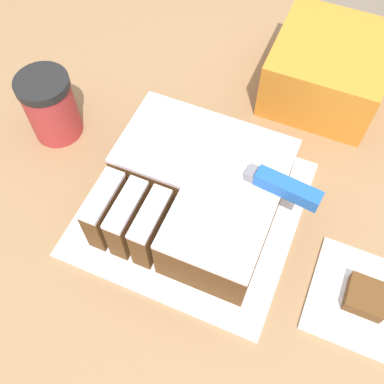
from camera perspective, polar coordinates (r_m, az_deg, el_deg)
ground_plane at (r=1.61m, az=0.82°, el=-18.90°), size 8.00×8.00×0.00m
countertop at (r=1.14m, az=1.12°, el=-13.79°), size 1.40×1.10×0.96m
cake_board at (r=0.70m, az=0.00°, el=-2.02°), size 0.32×0.31×0.01m
cake at (r=0.66m, az=0.54°, el=0.18°), size 0.25×0.24×0.09m
knife at (r=0.61m, az=9.64°, el=1.49°), size 0.27×0.05×0.02m
coffee_cup at (r=0.78m, az=-17.52°, el=10.32°), size 0.09×0.09×0.12m
paper_napkin at (r=0.68m, az=20.84°, el=-12.70°), size 0.14×0.14×0.01m
brownie at (r=0.67m, az=21.21°, el=-12.31°), size 0.05×0.05×0.02m
storage_box at (r=0.84m, az=16.74°, el=14.69°), size 0.19×0.20×0.11m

